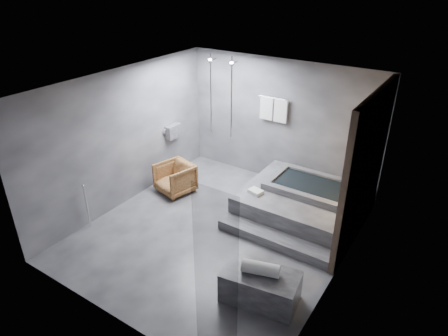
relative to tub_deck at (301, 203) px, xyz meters
The scene contains 7 objects.
room 2.02m from the tub_deck, 118.47° to the right, with size 5.00×5.04×2.82m.
tub_deck is the anchor object (origin of this frame).
tub_step 1.19m from the tub_deck, 90.00° to the right, with size 2.20×0.36×0.18m, color #373739.
concrete_bench 2.55m from the tub_deck, 80.06° to the right, with size 1.12×0.61×0.50m, color #303032.
driftwood_chair 2.76m from the tub_deck, 165.02° to the right, with size 0.72×0.74×0.67m, color #482912.
rolled_towel 2.58m from the tub_deck, 80.24° to the right, with size 0.20×0.20×0.55m, color silver.
deck_towel 0.97m from the tub_deck, 143.80° to the right, with size 0.27×0.20×0.07m, color silver.
Camera 1 is at (3.49, -5.09, 4.51)m, focal length 32.00 mm.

